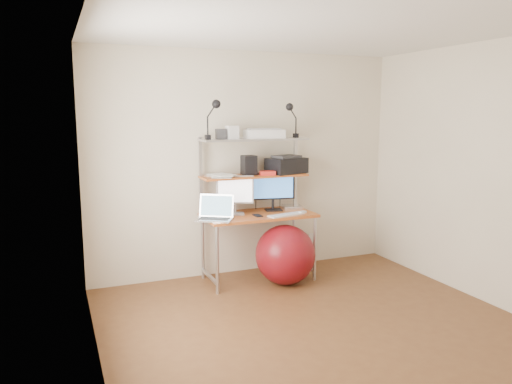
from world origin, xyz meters
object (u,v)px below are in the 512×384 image
(laptop, at_px, (216,214))
(printer, at_px, (286,165))
(exercise_ball, at_px, (285,255))
(monitor_silver, at_px, (235,192))
(monitor_black, at_px, (273,188))

(laptop, relative_size, printer, 0.95)
(exercise_ball, bearing_deg, monitor_silver, 144.49)
(monitor_black, relative_size, laptop, 1.09)
(monitor_silver, xyz_separation_m, laptop, (-0.27, -0.17, -0.19))
(exercise_ball, bearing_deg, monitor_black, 87.84)
(laptop, distance_m, printer, 1.04)
(printer, bearing_deg, monitor_black, 170.73)
(monitor_black, bearing_deg, laptop, -154.24)
(printer, bearing_deg, exercise_ball, -132.04)
(monitor_silver, relative_size, laptop, 0.98)
(monitor_silver, distance_m, monitor_black, 0.47)
(printer, bearing_deg, monitor_silver, 169.07)
(monitor_black, relative_size, printer, 1.03)
(laptop, bearing_deg, printer, 45.23)
(monitor_silver, bearing_deg, exercise_ball, -17.92)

